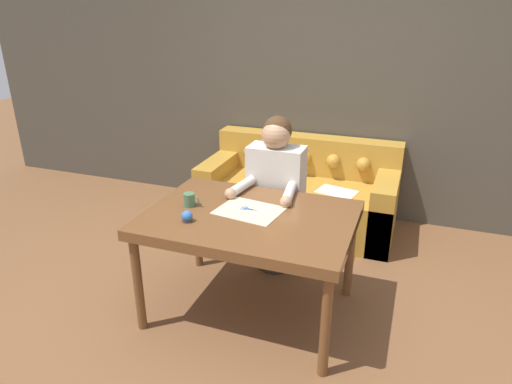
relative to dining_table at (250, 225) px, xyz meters
name	(u,v)px	position (x,y,z in m)	size (l,w,h in m)	color
ground_plane	(265,315)	(0.12, -0.02, -0.67)	(16.00, 16.00, 0.00)	brown
wall_back	(331,83)	(0.12, 1.88, 0.63)	(8.00, 0.06, 2.60)	#474238
dining_table	(250,225)	(0.00, 0.00, 0.00)	(1.33, 0.96, 0.74)	brown
couch	(299,195)	(-0.04, 1.45, -0.37)	(1.79, 0.85, 0.81)	#B7842D
person	(275,194)	(-0.02, 0.60, -0.03)	(0.48, 0.60, 1.24)	#33281E
pattern_paper_main	(249,211)	(-0.02, 0.05, 0.07)	(0.45, 0.37, 0.00)	beige
scissors	(250,210)	(-0.03, 0.07, 0.07)	(0.20, 0.07, 0.01)	silver
mug	(189,200)	(-0.42, -0.01, 0.12)	(0.11, 0.08, 0.09)	#47704C
pin_cushion	(187,217)	(-0.33, -0.22, 0.10)	(0.07, 0.07, 0.07)	#4C3828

